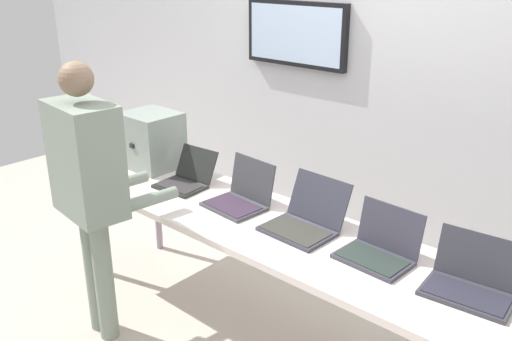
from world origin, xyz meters
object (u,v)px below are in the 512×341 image
laptop_station_2 (305,219)px  equipment_box (152,140)px  laptop_station_3 (379,247)px  laptop_station_1 (241,196)px  laptop_station_4 (472,281)px  person (89,180)px  workbench (264,230)px  laptop_station_0 (186,178)px

laptop_station_2 → equipment_box: bearing=177.4°
equipment_box → laptop_station_3: equipment_box is taller
laptop_station_1 → laptop_station_4: bearing=0.2°
person → laptop_station_3: bearing=26.3°
laptop_station_3 → laptop_station_4: (0.45, 0.01, -0.00)m
person → equipment_box: bearing=119.5°
laptop_station_4 → laptop_station_1: bearing=-179.8°
equipment_box → person: (0.43, -0.77, 0.05)m
workbench → laptop_station_2: (0.23, 0.08, 0.11)m
laptop_station_1 → laptop_station_4: size_ratio=0.91×
laptop_station_4 → laptop_station_0: bearing=-179.6°
laptop_station_0 → laptop_station_2: laptop_station_2 is taller
workbench → person: bearing=-139.4°
workbench → equipment_box: size_ratio=7.17×
equipment_box → person: bearing=-60.5°
workbench → equipment_box: equipment_box is taller
laptop_station_1 → laptop_station_2: laptop_station_1 is taller
laptop_station_1 → laptop_station_0: bearing=-179.0°
laptop_station_0 → laptop_station_4: size_ratio=0.87×
workbench → person: person is taller
laptop_station_1 → laptop_station_3: laptop_station_1 is taller
workbench → laptop_station_0: 0.73m
laptop_station_1 → laptop_station_3: (0.93, 0.00, -0.00)m
laptop_station_2 → laptop_station_4: size_ratio=0.96×
laptop_station_3 → laptop_station_4: size_ratio=0.90×
laptop_station_3 → equipment_box: bearing=177.8°
workbench → laptop_station_3: bearing=6.2°
workbench → laptop_station_3: 0.69m
laptop_station_2 → laptop_station_1: bearing=-179.1°
equipment_box → laptop_station_2: (1.38, -0.06, -0.13)m
workbench → laptop_station_3: (0.68, 0.07, 0.11)m
laptop_station_3 → person: (-1.41, -0.70, 0.19)m
workbench → laptop_station_0: bearing=174.7°
laptop_station_2 → laptop_station_4: laptop_station_2 is taller
laptop_station_4 → laptop_station_2: bearing=179.9°
laptop_station_1 → laptop_station_3: 0.93m
laptop_station_2 → person: person is taller
laptop_station_4 → equipment_box: bearing=178.4°
laptop_station_4 → laptop_station_3: bearing=-179.3°
laptop_station_2 → laptop_station_4: 0.91m
laptop_station_0 → laptop_station_3: size_ratio=0.97×
laptop_station_2 → person: 1.20m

